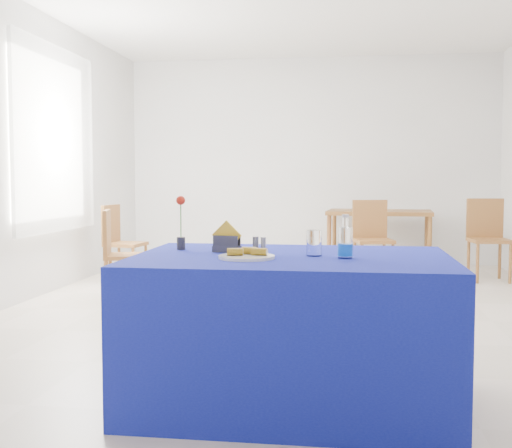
# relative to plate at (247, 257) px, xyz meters

# --- Properties ---
(floor) EXTENTS (7.00, 7.00, 0.00)m
(floor) POSITION_rel_plate_xyz_m (-0.01, 2.24, -0.77)
(floor) COLOR beige
(floor) RESTS_ON ground
(room_shell) EXTENTS (7.00, 7.00, 7.00)m
(room_shell) POSITION_rel_plate_xyz_m (-0.01, 2.24, 0.98)
(room_shell) COLOR silver
(room_shell) RESTS_ON ground
(window_pane) EXTENTS (0.04, 1.50, 1.60)m
(window_pane) POSITION_rel_plate_xyz_m (-2.48, 3.04, 0.78)
(window_pane) COLOR white
(window_pane) RESTS_ON room_shell
(curtain) EXTENTS (0.04, 1.75, 1.85)m
(curtain) POSITION_rel_plate_xyz_m (-2.41, 3.04, 0.78)
(curtain) COLOR white
(curtain) RESTS_ON room_shell
(plate) EXTENTS (0.28, 0.28, 0.01)m
(plate) POSITION_rel_plate_xyz_m (0.00, 0.00, 0.00)
(plate) COLOR white
(plate) RESTS_ON blue_table
(drinking_glass) EXTENTS (0.08, 0.08, 0.13)m
(drinking_glass) POSITION_rel_plate_xyz_m (0.32, 0.16, 0.06)
(drinking_glass) COLOR white
(drinking_glass) RESTS_ON blue_table
(salt_shaker) EXTENTS (0.03, 0.03, 0.08)m
(salt_shaker) POSITION_rel_plate_xyz_m (0.05, 0.23, 0.04)
(salt_shaker) COLOR gray
(salt_shaker) RESTS_ON blue_table
(pepper_shaker) EXTENTS (0.03, 0.03, 0.08)m
(pepper_shaker) POSITION_rel_plate_xyz_m (0.01, 0.26, 0.04)
(pepper_shaker) COLOR slate
(pepper_shaker) RESTS_ON blue_table
(blue_table) EXTENTS (1.60, 1.10, 0.76)m
(blue_table) POSITION_rel_plate_xyz_m (0.21, 0.15, -0.39)
(blue_table) COLOR #0F178E
(blue_table) RESTS_ON floor
(water_bottle) EXTENTS (0.07, 0.07, 0.21)m
(water_bottle) POSITION_rel_plate_xyz_m (0.48, 0.09, 0.06)
(water_bottle) COLOR silver
(water_bottle) RESTS_ON blue_table
(napkin_holder) EXTENTS (0.16, 0.08, 0.17)m
(napkin_holder) POSITION_rel_plate_xyz_m (-0.15, 0.26, 0.04)
(napkin_holder) COLOR #38373C
(napkin_holder) RESTS_ON blue_table
(rose_vase) EXTENTS (0.05, 0.05, 0.30)m
(rose_vase) POSITION_rel_plate_xyz_m (-0.42, 0.34, 0.14)
(rose_vase) COLOR #28272D
(rose_vase) RESTS_ON blue_table
(oak_table) EXTENTS (1.35, 0.92, 0.76)m
(oak_table) POSITION_rel_plate_xyz_m (0.90, 5.14, -0.09)
(oak_table) COLOR brown
(oak_table) RESTS_ON floor
(chair_bg_left) EXTENTS (0.48, 0.48, 0.91)m
(chair_bg_left) POSITION_rel_plate_xyz_m (0.78, 4.35, -0.24)
(chair_bg_left) COLOR #95582B
(chair_bg_left) RESTS_ON floor
(chair_bg_right) EXTENTS (0.45, 0.45, 0.93)m
(chair_bg_right) POSITION_rel_plate_xyz_m (2.08, 4.47, -0.23)
(chair_bg_right) COLOR #95582B
(chair_bg_right) RESTS_ON floor
(chair_win_a) EXTENTS (0.47, 0.47, 0.86)m
(chair_win_a) POSITION_rel_plate_xyz_m (-1.64, 2.65, -0.27)
(chair_win_a) COLOR #95582B
(chair_win_a) RESTS_ON floor
(chair_win_b) EXTENTS (0.43, 0.43, 0.86)m
(chair_win_b) POSITION_rel_plate_xyz_m (-2.02, 3.73, -0.27)
(chair_win_b) COLOR #95582B
(chair_win_b) RESTS_ON floor
(banana_pieces) EXTENTS (0.20, 0.12, 0.04)m
(banana_pieces) POSITION_rel_plate_xyz_m (0.01, 0.02, 0.03)
(banana_pieces) COLOR gold
(banana_pieces) RESTS_ON plate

